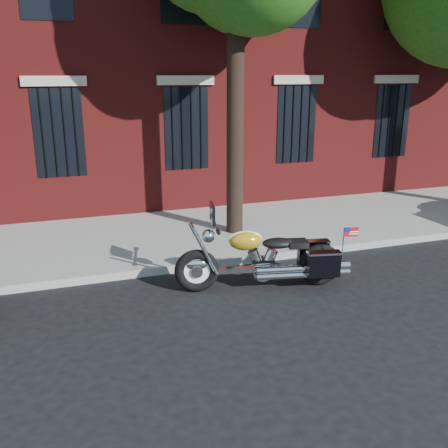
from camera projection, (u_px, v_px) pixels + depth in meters
name	position (u px, v px, depth m)	size (l,w,h in m)	color
ground	(265.00, 293.00, 8.35)	(120.00, 120.00, 0.00)	black
curb	(237.00, 260.00, 9.58)	(40.00, 0.16, 0.15)	gray
sidewalk	(208.00, 232.00, 11.28)	(40.00, 3.60, 0.15)	gray
motorcycle	(268.00, 260.00, 8.39)	(2.89, 1.21, 1.51)	black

